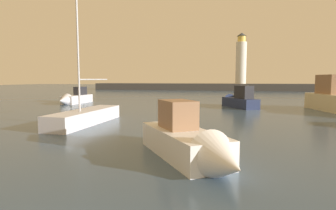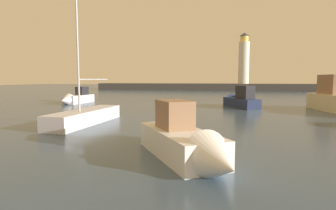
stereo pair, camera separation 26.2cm
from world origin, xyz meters
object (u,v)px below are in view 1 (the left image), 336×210
at_px(motorboat_4, 237,100).
at_px(sailboat_moored, 86,116).
at_px(lighthouse, 241,60).
at_px(motorboat_2, 74,98).
at_px(motorboat_3, 192,143).

relative_size(motorboat_4, sailboat_moored, 0.48).
bearing_deg(lighthouse, sailboat_moored, -102.25).
bearing_deg(sailboat_moored, lighthouse, 77.75).
bearing_deg(motorboat_2, sailboat_moored, -55.93).
bearing_deg(motorboat_4, motorboat_2, -179.49).
relative_size(motorboat_2, sailboat_moored, 0.48).
distance_m(lighthouse, motorboat_4, 43.63).
bearing_deg(motorboat_2, lighthouse, 63.77).
bearing_deg(motorboat_3, motorboat_4, 83.87).
xyz_separation_m(motorboat_3, sailboat_moored, (-7.96, 6.71, -0.10)).
distance_m(motorboat_2, motorboat_4, 19.14).
xyz_separation_m(lighthouse, motorboat_4, (-2.13, -42.99, -7.17)).
distance_m(motorboat_4, sailboat_moored, 16.87).
distance_m(motorboat_2, sailboat_moored, 16.08).
xyz_separation_m(motorboat_2, sailboat_moored, (9.01, -13.32, -0.08)).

